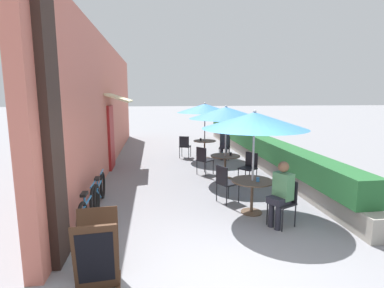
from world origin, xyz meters
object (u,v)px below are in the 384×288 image
Objects in this scene: coffee_cup_mid at (231,154)px; coffee_cup_far at (201,139)px; patio_umbrella_near at (254,121)px; menu_board at (97,251)px; cafe_chair_near_right at (285,199)px; patio_table_far at (205,145)px; seated_patron_near_right at (281,191)px; coffee_cup_near at (258,179)px; cafe_chair_near_left at (225,181)px; patio_umbrella_far at (205,108)px; patio_umbrella_mid at (226,113)px; cafe_chair_far_right at (185,145)px; cafe_chair_far_left at (225,146)px; bicycle_second at (100,191)px; seated_patron_far_left at (225,142)px; patio_table_near at (252,188)px; patio_table_mid at (225,161)px; bicycle_leaning at (89,209)px; cafe_chair_mid_right at (249,166)px; cafe_chair_mid_left at (204,158)px.

coffee_cup_mid is 1.00× the size of coffee_cup_far.
patio_umbrella_near is 3.76m from menu_board.
coffee_cup_mid is at bearing 51.77° from menu_board.
cafe_chair_near_right is 1.01× the size of patio_table_far.
coffee_cup_near is at bearing -5.39° from seated_patron_near_right.
patio_umbrella_far is (0.34, 4.80, 1.43)m from cafe_chair_near_left.
cafe_chair_near_right is at bearing -85.41° from patio_umbrella_far.
coffee_cup_near is (0.08, -0.10, -1.19)m from patio_umbrella_near.
seated_patron_near_right is 13.89× the size of coffee_cup_near.
patio_umbrella_mid reaches higher than seated_patron_near_right.
cafe_chair_far_right is (-0.87, 3.07, -1.43)m from patio_umbrella_mid.
seated_patron_near_right is 1.44× the size of cafe_chair_far_right.
patio_umbrella_near reaches higher than cafe_chair_far_left.
bicycle_second is (-3.22, 0.80, -1.60)m from patio_umbrella_near.
patio_umbrella_far is 1.47m from seated_patron_far_left.
cafe_chair_far_left is at bearing 140.18° from cafe_chair_near_left.
patio_table_near is at bearing -89.19° from patio_table_far.
patio_table_near is 5.50m from coffee_cup_far.
patio_table_near is at bearing -90.95° from patio_table_mid.
bicycle_second is (0.01, 1.09, -0.01)m from bicycle_leaning.
cafe_chair_mid_right is 0.52× the size of bicycle_second.
seated_patron_far_left is at bearing -29.73° from seated_patron_near_right.
patio_table_far is 0.79m from seated_patron_far_left.
seated_patron_near_right is 0.58× the size of patio_umbrella_far.
cafe_chair_far_left is 6.80m from bicycle_leaning.
cafe_chair_near_left is 1.00× the size of cafe_chair_far_left.
patio_umbrella_mid reaches higher than bicycle_second.
cafe_chair_near_right is 9.67× the size of coffee_cup_near.
seated_patron_far_left is 1.31× the size of menu_board.
bicycle_leaning reaches higher than bicycle_second.
seated_patron_near_right reaches higher than cafe_chair_mid_left.
cafe_chair_mid_right reaches higher than bicycle_leaning.
cafe_chair_far_right is at bearing 166.70° from coffee_cup_far.
cafe_chair_far_right is at bearing 105.87° from patio_table_mid.
coffee_cup_far is at bearing 92.33° from patio_umbrella_near.
bicycle_leaning is (-3.88, -5.45, -0.34)m from seated_patron_far_left.
seated_patron_near_right is (-0.10, -0.05, 0.17)m from cafe_chair_near_right.
seated_patron_far_left reaches higher than cafe_chair_near_right.
coffee_cup_near is 5.30m from seated_patron_far_left.
coffee_cup_near is at bearing -92.66° from coffee_cup_mid.
cafe_chair_near_right is 0.70× the size of seated_patron_near_right.
cafe_chair_near_left is 1.00× the size of cafe_chair_mid_left.
patio_umbrella_mid is at bearing 0.00° from patio_table_mid.
patio_table_far is 0.26m from coffee_cup_far.
seated_patron_near_right reaches higher than coffee_cup_mid.
cafe_chair_near_left is at bearing 18.51° from bicycle_leaning.
cafe_chair_near_left is 9.67× the size of coffee_cup_near.
coffee_cup_far is (-0.30, 5.59, 0.00)m from coffee_cup_near.
bicycle_second is (-3.54, 1.51, -0.35)m from seated_patron_near_right.
cafe_chair_far_right is at bearing 105.87° from patio_umbrella_mid.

